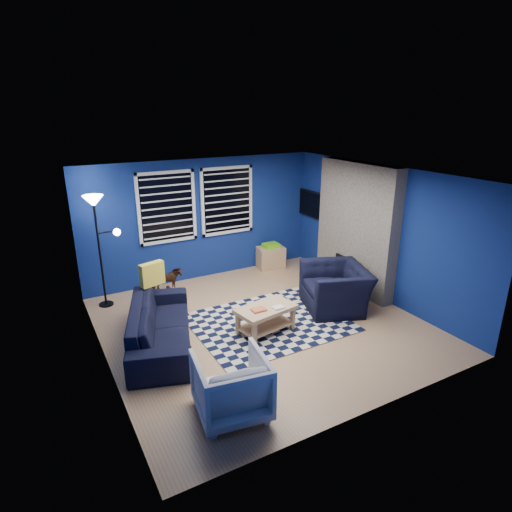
{
  "coord_description": "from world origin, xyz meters",
  "views": [
    {
      "loc": [
        -3.19,
        -5.55,
        3.48
      ],
      "look_at": [
        0.05,
        0.3,
        1.13
      ],
      "focal_mm": 30.0,
      "sensor_mm": 36.0,
      "label": 1
    }
  ],
  "objects": [
    {
      "name": "floor",
      "position": [
        0.0,
        0.0,
        0.0
      ],
      "size": [
        5.0,
        5.0,
        0.0
      ],
      "primitive_type": "plane",
      "color": "tan",
      "rests_on": "ground"
    },
    {
      "name": "window_right",
      "position": [
        0.55,
        2.46,
        1.6
      ],
      "size": [
        1.17,
        0.06,
        1.42
      ],
      "color": "black",
      "rests_on": "wall_back"
    },
    {
      "name": "tv",
      "position": [
        2.45,
        2.0,
        1.4
      ],
      "size": [
        0.07,
        1.0,
        0.58
      ],
      "color": "black",
      "rests_on": "wall_right"
    },
    {
      "name": "rocking_horse",
      "position": [
        -1.02,
        1.92,
        0.31
      ],
      "size": [
        0.35,
        0.61,
        0.49
      ],
      "primitive_type": "imported",
      "rotation": [
        0.0,
        0.0,
        1.41
      ],
      "color": "#452716",
      "rests_on": "floor"
    },
    {
      "name": "fireplace",
      "position": [
        2.36,
        0.5,
        1.2
      ],
      "size": [
        0.65,
        2.0,
        2.5
      ],
      "color": "gray",
      "rests_on": "floor"
    },
    {
      "name": "wall_left",
      "position": [
        -2.5,
        0.0,
        1.25
      ],
      "size": [
        0.0,
        5.0,
        5.0
      ],
      "primitive_type": "plane",
      "rotation": [
        1.57,
        0.0,
        1.57
      ],
      "color": "navy",
      "rests_on": "floor"
    },
    {
      "name": "floor_lamp",
      "position": [
        -2.13,
        2.05,
        1.68
      ],
      "size": [
        0.56,
        0.34,
        2.05
      ],
      "color": "black",
      "rests_on": "floor"
    },
    {
      "name": "rug",
      "position": [
        0.14,
        -0.0,
        0.01
      ],
      "size": [
        2.5,
        2.0,
        0.02
      ],
      "primitive_type": "cube",
      "rotation": [
        0.0,
        0.0,
        -0.0
      ],
      "color": "black",
      "rests_on": "floor"
    },
    {
      "name": "throw_pillow",
      "position": [
        -1.52,
        1.04,
        0.85
      ],
      "size": [
        0.43,
        0.23,
        0.39
      ],
      "primitive_type": "cube",
      "rotation": [
        0.0,
        0.0,
        0.28
      ],
      "color": "yellow",
      "rests_on": "sofa"
    },
    {
      "name": "armchair_big",
      "position": [
        1.47,
        -0.07,
        0.39
      ],
      "size": [
        1.48,
        1.38,
        0.78
      ],
      "primitive_type": "imported",
      "rotation": [
        0.0,
        0.0,
        -1.91
      ],
      "color": "black",
      "rests_on": "floor"
    },
    {
      "name": "armchair_bent",
      "position": [
        -1.4,
        -1.72,
        0.38
      ],
      "size": [
        0.93,
        0.95,
        0.76
      ],
      "primitive_type": "imported",
      "rotation": [
        0.0,
        0.0,
        2.99
      ],
      "color": "gray",
      "rests_on": "floor"
    },
    {
      "name": "wall_right",
      "position": [
        2.5,
        0.0,
        1.25
      ],
      "size": [
        0.0,
        5.0,
        5.0
      ],
      "primitive_type": "plane",
      "rotation": [
        1.57,
        0.0,
        -1.57
      ],
      "color": "navy",
      "rests_on": "floor"
    },
    {
      "name": "coffee_table",
      "position": [
        -0.08,
        -0.25,
        0.33
      ],
      "size": [
        1.02,
        0.7,
        0.47
      ],
      "rotation": [
        0.0,
        0.0,
        0.17
      ],
      "color": "tan",
      "rests_on": "rug"
    },
    {
      "name": "ceiling",
      "position": [
        0.0,
        0.0,
        2.5
      ],
      "size": [
        5.0,
        5.0,
        0.0
      ],
      "primitive_type": "plane",
      "rotation": [
        3.14,
        0.0,
        0.0
      ],
      "color": "white",
      "rests_on": "wall_back"
    },
    {
      "name": "wall_back",
      "position": [
        0.0,
        2.5,
        1.25
      ],
      "size": [
        5.0,
        0.0,
        5.0
      ],
      "primitive_type": "plane",
      "rotation": [
        1.57,
        0.0,
        0.0
      ],
      "color": "navy",
      "rests_on": "floor"
    },
    {
      "name": "window_left",
      "position": [
        -0.75,
        2.46,
        1.6
      ],
      "size": [
        1.17,
        0.06,
        1.42
      ],
      "color": "black",
      "rests_on": "wall_back"
    },
    {
      "name": "cabinet",
      "position": [
        1.5,
        2.24,
        0.26
      ],
      "size": [
        0.64,
        0.47,
        0.58
      ],
      "rotation": [
        0.0,
        0.0,
        -0.15
      ],
      "color": "tan",
      "rests_on": "floor"
    },
    {
      "name": "sofa",
      "position": [
        -1.67,
        0.22,
        0.32
      ],
      "size": [
        2.38,
        1.52,
        0.65
      ],
      "primitive_type": "imported",
      "rotation": [
        0.0,
        0.0,
        1.25
      ],
      "color": "black",
      "rests_on": "floor"
    }
  ]
}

